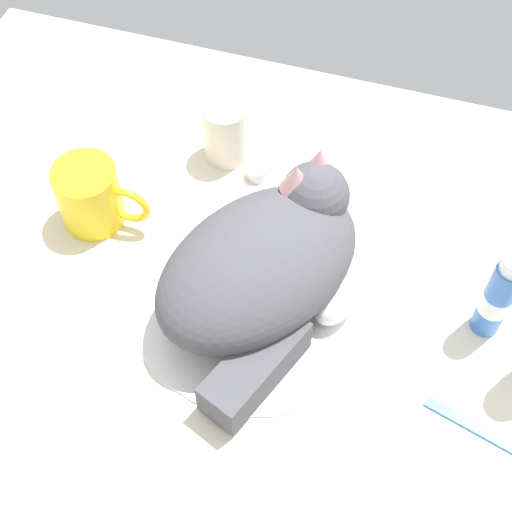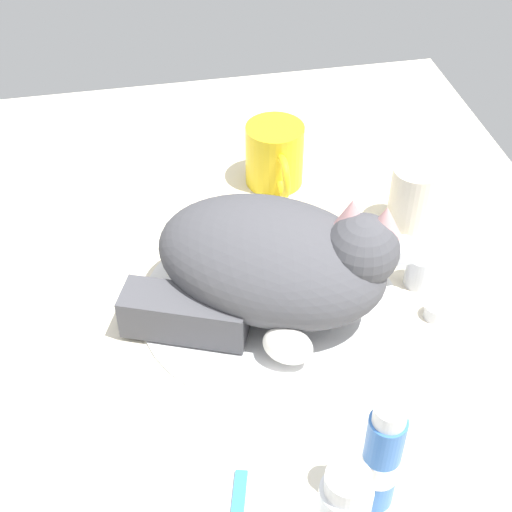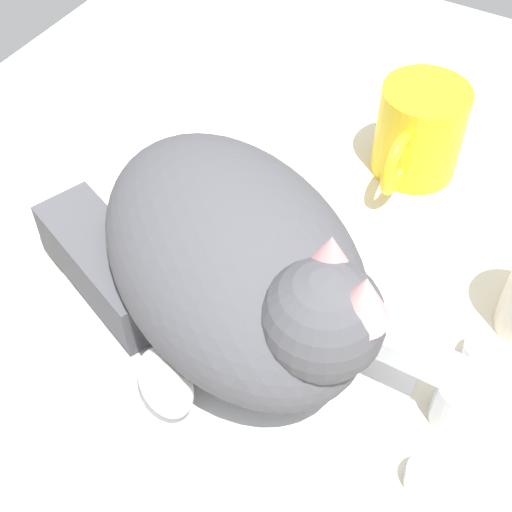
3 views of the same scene
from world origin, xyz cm
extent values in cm
cube|color=silver|center=(0.00, 0.00, -1.50)|extent=(110.00, 82.50, 3.00)
cylinder|color=white|center=(0.00, 0.00, 0.32)|extent=(30.71, 30.71, 0.65)
cylinder|color=silver|center=(0.00, 18.57, 2.14)|extent=(3.60, 3.60, 4.28)
cube|color=silver|center=(0.00, 14.54, 5.28)|extent=(2.00, 8.06, 2.00)
cylinder|color=silver|center=(-5.77, 18.57, 0.90)|extent=(2.80, 2.80, 1.80)
cylinder|color=silver|center=(5.77, 18.57, 0.90)|extent=(2.80, 2.80, 1.80)
ellipsoid|color=#4C4C51|center=(0.00, 0.00, 6.97)|extent=(28.49, 31.68, 12.64)
sphere|color=#4C4C51|center=(4.06, 9.21, 10.44)|extent=(11.21, 11.21, 8.17)
ellipsoid|color=white|center=(3.21, 7.81, 8.55)|extent=(6.59, 6.87, 4.49)
cone|color=#DB9E9E|center=(1.89, 8.38, 13.92)|extent=(5.05, 5.05, 3.68)
cone|color=#DB9E9E|center=(3.79, 11.52, 13.92)|extent=(5.05, 5.05, 3.68)
cube|color=#4C4C51|center=(2.84, -10.27, 3.18)|extent=(9.94, 15.00, 5.06)
ellipsoid|color=white|center=(9.40, -0.24, 2.93)|extent=(5.98, 6.65, 4.56)
cylinder|color=yellow|center=(-24.04, 5.71, 4.48)|extent=(8.13, 8.13, 8.96)
torus|color=yellow|center=(-18.78, 5.71, 4.48)|extent=(6.02, 1.00, 6.02)
cylinder|color=silver|center=(-11.00, 21.32, 4.44)|extent=(6.17, 6.17, 8.88)
cylinder|color=#3870C6|center=(26.77, 4.38, 5.98)|extent=(3.40, 3.40, 11.96)
cylinder|color=white|center=(26.77, 4.38, 5.38)|extent=(3.46, 3.46, 2.99)
cube|color=#388CD8|center=(28.28, -9.11, 0.40)|extent=(13.35, 4.78, 0.80)
camera|label=1|loc=(13.64, -45.43, 78.42)|focal=52.83mm
camera|label=2|loc=(61.17, -13.63, 63.81)|focal=52.66mm
camera|label=3|loc=(29.82, 19.23, 47.97)|focal=51.28mm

